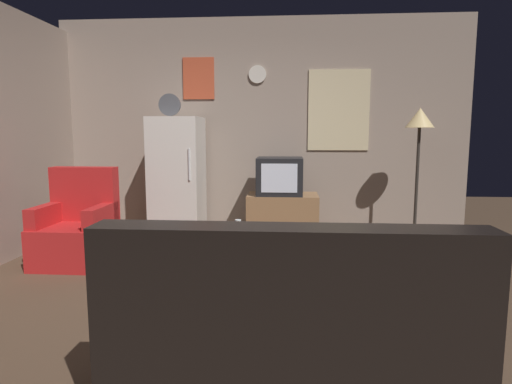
% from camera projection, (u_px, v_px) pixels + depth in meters
% --- Properties ---
extents(ground_plane, '(12.00, 12.00, 0.00)m').
position_uv_depth(ground_plane, '(241.00, 303.00, 3.36)').
color(ground_plane, '#4C3828').
extents(wall_with_art, '(5.20, 0.12, 2.75)m').
position_uv_depth(wall_with_art, '(261.00, 128.00, 5.60)').
color(wall_with_art, gray).
rests_on(wall_with_art, ground_plane).
extents(fridge, '(0.60, 0.62, 1.77)m').
position_uv_depth(fridge, '(177.00, 179.00, 5.31)').
color(fridge, silver).
rests_on(fridge, ground_plane).
extents(tv_stand, '(0.84, 0.53, 0.58)m').
position_uv_depth(tv_stand, '(283.00, 218.00, 5.23)').
color(tv_stand, '#8E6642').
rests_on(tv_stand, ground_plane).
extents(crt_tv, '(0.54, 0.51, 0.44)m').
position_uv_depth(crt_tv, '(280.00, 176.00, 5.17)').
color(crt_tv, black).
rests_on(crt_tv, tv_stand).
extents(standing_lamp, '(0.32, 0.32, 1.59)m').
position_uv_depth(standing_lamp, '(419.00, 129.00, 4.89)').
color(standing_lamp, '#332D28').
rests_on(standing_lamp, ground_plane).
extents(coffee_table, '(0.72, 0.72, 0.45)m').
position_uv_depth(coffee_table, '(230.00, 263.00, 3.66)').
color(coffee_table, '#8E6642').
rests_on(coffee_table, ground_plane).
extents(wine_glass, '(0.05, 0.05, 0.15)m').
position_uv_depth(wine_glass, '(238.00, 229.00, 3.58)').
color(wine_glass, silver).
rests_on(wine_glass, coffee_table).
extents(mug_ceramic_white, '(0.08, 0.08, 0.09)m').
position_uv_depth(mug_ceramic_white, '(214.00, 228.00, 3.74)').
color(mug_ceramic_white, silver).
rests_on(mug_ceramic_white, coffee_table).
extents(mug_ceramic_tan, '(0.08, 0.08, 0.09)m').
position_uv_depth(mug_ceramic_tan, '(220.00, 230.00, 3.66)').
color(mug_ceramic_tan, tan).
rests_on(mug_ceramic_tan, coffee_table).
extents(remote_control, '(0.16, 0.07, 0.02)m').
position_uv_depth(remote_control, '(237.00, 235.00, 3.62)').
color(remote_control, black).
rests_on(remote_control, coffee_table).
extents(armchair, '(0.68, 0.68, 0.96)m').
position_uv_depth(armchair, '(77.00, 230.00, 4.39)').
color(armchair, red).
rests_on(armchair, ground_plane).
extents(couch, '(1.70, 0.80, 0.92)m').
position_uv_depth(couch, '(289.00, 338.00, 2.12)').
color(couch, black).
rests_on(couch, ground_plane).
extents(book_stack, '(0.21, 0.16, 0.12)m').
position_uv_depth(book_stack, '(334.00, 241.00, 5.04)').
color(book_stack, '#943556').
rests_on(book_stack, ground_plane).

